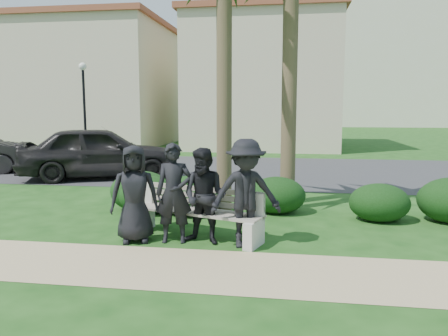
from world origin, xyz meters
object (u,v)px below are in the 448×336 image
Objects in this scene: car_a at (100,152)px; man_a at (134,194)px; street_lamp at (84,92)px; park_bench at (195,216)px; man_b at (174,193)px; man_c at (205,196)px; man_d at (246,193)px.

man_a is at bearing -172.93° from car_a.
car_a is (3.65, -6.52, -2.12)m from street_lamp.
car_a is (-4.32, 5.82, 0.45)m from park_bench.
man_b is 7.35m from car_a.
man_c is (1.16, 0.07, -0.02)m from man_a.
park_bench is at bearing -57.13° from street_lamp.
man_b is 0.95× the size of man_d.
street_lamp is 14.70m from man_a.
man_a is 0.93× the size of man_d.
car_a is at bearing 114.84° from man_d.
man_d is at bearing -55.09° from street_lamp.
car_a reaches higher than man_b.
car_a is at bearing 114.74° from man_b.
man_d is 8.10m from car_a.
street_lamp reaches higher than man_b.
park_bench is 1.60× the size of man_c.
man_a reaches higher than man_c.
man_a is at bearing -139.27° from park_bench.
street_lamp reaches higher than park_bench.
man_a is 1.82m from man_d.
man_b is 1.18m from man_d.
man_d reaches higher than man_a.
man_d reaches higher than man_c.
park_bench is at bearing 139.69° from man_c.
car_a is (-4.55, 6.13, 0.04)m from man_c.
man_c is at bearing -34.82° from park_bench.
street_lamp reaches higher than man_a.
man_b is at bearing -168.25° from car_a.
car_a is (-5.22, 6.19, -0.04)m from man_d.
car_a reaches higher than park_bench.
park_bench is at bearing 142.03° from man_d.
park_bench is 0.52× the size of car_a.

